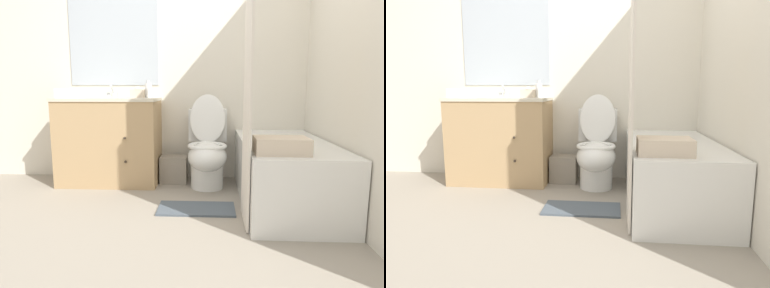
# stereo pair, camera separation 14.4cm
# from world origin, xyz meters

# --- Properties ---
(ground_plane) EXTENTS (14.00, 14.00, 0.00)m
(ground_plane) POSITION_xyz_m (0.00, 0.00, 0.00)
(ground_plane) COLOR gray
(wall_back) EXTENTS (8.00, 0.06, 2.50)m
(wall_back) POSITION_xyz_m (-0.01, 1.69, 1.25)
(wall_back) COLOR silver
(wall_back) RESTS_ON ground_plane
(wall_right) EXTENTS (0.05, 2.66, 2.50)m
(wall_right) POSITION_xyz_m (1.23, 0.83, 1.25)
(wall_right) COLOR silver
(wall_right) RESTS_ON ground_plane
(vanity_cabinet) EXTENTS (0.97, 0.54, 0.84)m
(vanity_cabinet) POSITION_xyz_m (-0.73, 1.41, 0.43)
(vanity_cabinet) COLOR tan
(vanity_cabinet) RESTS_ON ground_plane
(sink_faucet) EXTENTS (0.14, 0.12, 0.12)m
(sink_faucet) POSITION_xyz_m (-0.73, 1.58, 0.87)
(sink_faucet) COLOR silver
(sink_faucet) RESTS_ON vanity_cabinet
(toilet) EXTENTS (0.37, 0.68, 0.87)m
(toilet) POSITION_xyz_m (0.23, 1.31, 0.34)
(toilet) COLOR white
(toilet) RESTS_ON ground_plane
(bathtub) EXTENTS (0.69, 1.51, 0.51)m
(bathtub) POSITION_xyz_m (0.85, 0.91, 0.26)
(bathtub) COLOR white
(bathtub) RESTS_ON ground_plane
(shower_curtain) EXTENTS (0.01, 0.42, 1.93)m
(shower_curtain) POSITION_xyz_m (0.50, 0.45, 0.97)
(shower_curtain) COLOR silver
(shower_curtain) RESTS_ON ground_plane
(wastebasket) EXTENTS (0.26, 0.22, 0.26)m
(wastebasket) POSITION_xyz_m (-0.11, 1.46, 0.13)
(wastebasket) COLOR gray
(wastebasket) RESTS_ON ground_plane
(tissue_box) EXTENTS (0.13, 0.12, 0.10)m
(tissue_box) POSITION_xyz_m (-0.44, 1.42, 0.88)
(tissue_box) COLOR beige
(tissue_box) RESTS_ON vanity_cabinet
(soap_dispenser) EXTENTS (0.07, 0.07, 0.17)m
(soap_dispenser) POSITION_xyz_m (-0.35, 1.48, 0.91)
(soap_dispenser) COLOR white
(soap_dispenser) RESTS_ON vanity_cabinet
(hand_towel_folded) EXTENTS (0.23, 0.17, 0.09)m
(hand_towel_folded) POSITION_xyz_m (-1.06, 1.30, 0.88)
(hand_towel_folded) COLOR white
(hand_towel_folded) RESTS_ON vanity_cabinet
(bath_towel_folded) EXTENTS (0.35, 0.24, 0.11)m
(bath_towel_folded) POSITION_xyz_m (0.71, 0.37, 0.56)
(bath_towel_folded) COLOR beige
(bath_towel_folded) RESTS_ON bathtub
(bath_mat) EXTENTS (0.59, 0.31, 0.02)m
(bath_mat) POSITION_xyz_m (0.15, 0.67, 0.01)
(bath_mat) COLOR #4C5660
(bath_mat) RESTS_ON ground_plane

